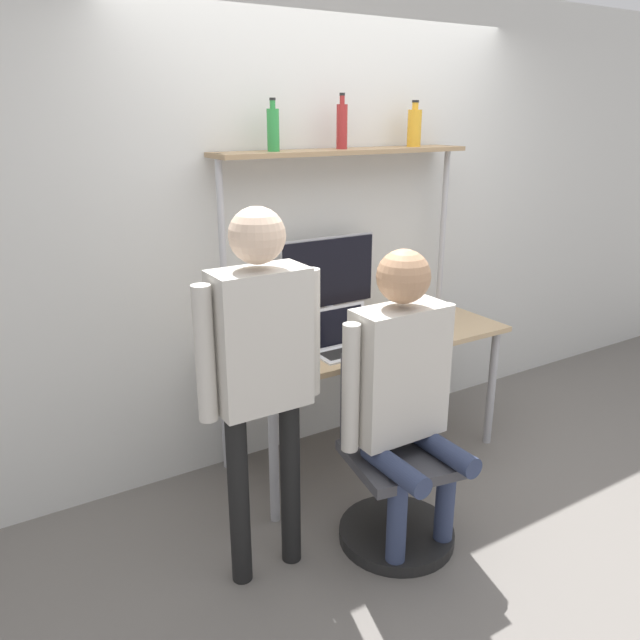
# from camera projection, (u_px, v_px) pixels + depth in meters

# --- Properties ---
(ground_plane) EXTENTS (12.00, 12.00, 0.00)m
(ground_plane) POSITION_uv_depth(u_px,v_px,m) (401.00, 483.00, 3.52)
(ground_plane) COLOR slate
(wall_back) EXTENTS (8.00, 0.06, 2.70)m
(wall_back) POSITION_uv_depth(u_px,v_px,m) (329.00, 225.00, 3.71)
(wall_back) COLOR silver
(wall_back) RESTS_ON ground_plane
(desk) EXTENTS (1.63, 0.72, 0.78)m
(desk) POSITION_uv_depth(u_px,v_px,m) (364.00, 347.00, 3.60)
(desk) COLOR tan
(desk) RESTS_ON ground_plane
(shelf_unit) EXTENTS (1.55, 0.26, 1.79)m
(shelf_unit) POSITION_uv_depth(u_px,v_px,m) (345.00, 202.00, 3.53)
(shelf_unit) COLOR #997A56
(shelf_unit) RESTS_ON ground_plane
(monitor) EXTENTS (0.62, 0.16, 0.54)m
(monitor) POSITION_uv_depth(u_px,v_px,m) (328.00, 276.00, 3.60)
(monitor) COLOR #B7B7BC
(monitor) RESTS_ON desk
(laptop) EXTENTS (0.36, 0.23, 0.23)m
(laptop) POSITION_uv_depth(u_px,v_px,m) (342.00, 338.00, 3.32)
(laptop) COLOR silver
(laptop) RESTS_ON desk
(cell_phone) EXTENTS (0.07, 0.15, 0.01)m
(cell_phone) POSITION_uv_depth(u_px,v_px,m) (387.00, 343.00, 3.42)
(cell_phone) COLOR black
(cell_phone) RESTS_ON desk
(office_chair) EXTENTS (0.56, 0.56, 0.92)m
(office_chair) POSITION_uv_depth(u_px,v_px,m) (394.00, 484.00, 3.00)
(office_chair) COLOR black
(office_chair) RESTS_ON ground_plane
(person_seated) EXTENTS (0.61, 0.48, 1.44)m
(person_seated) POSITION_uv_depth(u_px,v_px,m) (403.00, 379.00, 2.79)
(person_seated) COLOR #2D3856
(person_seated) RESTS_ON ground_plane
(person_standing) EXTENTS (0.55, 0.22, 1.65)m
(person_standing) POSITION_uv_depth(u_px,v_px,m) (261.00, 354.00, 2.53)
(person_standing) COLOR black
(person_standing) RESTS_ON ground_plane
(bottle_green) EXTENTS (0.06, 0.06, 0.26)m
(bottle_green) POSITION_uv_depth(u_px,v_px,m) (273.00, 129.00, 3.17)
(bottle_green) COLOR #2D8C3F
(bottle_green) RESTS_ON shelf_unit
(bottle_red) EXTENTS (0.06, 0.06, 0.29)m
(bottle_red) POSITION_uv_depth(u_px,v_px,m) (342.00, 125.00, 3.38)
(bottle_red) COLOR maroon
(bottle_red) RESTS_ON shelf_unit
(bottle_amber) EXTENTS (0.08, 0.08, 0.26)m
(bottle_amber) POSITION_uv_depth(u_px,v_px,m) (414.00, 127.00, 3.64)
(bottle_amber) COLOR gold
(bottle_amber) RESTS_ON shelf_unit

